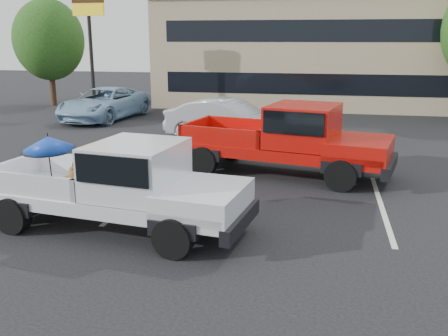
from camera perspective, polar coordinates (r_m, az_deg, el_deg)
The scene contains 11 objects.
ground at distance 10.61m, azimuth 2.28°, elevation -6.89°, with size 90.00×90.00×0.00m, color black.
stripe_left at distance 13.18m, azimuth -9.31°, elevation -2.69°, with size 0.12×5.00×0.01m, color silver.
stripe_right at distance 12.47m, azimuth 17.57°, elevation -4.23°, with size 0.12×5.00×0.01m, color silver.
motel_building at distance 30.74m, azimuth 12.53°, elevation 13.13°, with size 20.40×8.40×6.30m.
motel_sign at distance 26.40m, azimuth -15.17°, elevation 15.90°, with size 1.60×0.22×6.00m.
tree_left at distance 30.92m, azimuth -19.39°, elevation 13.64°, with size 3.96×3.96×6.02m.
tree_back at distance 34.04m, azimuth 19.54°, elevation 14.82°, with size 4.68×4.68×7.11m.
silver_pickup at distance 10.34m, azimuth -11.03°, elevation -1.58°, with size 5.90×2.71×2.06m.
red_pickup at distance 14.44m, azimuth 8.25°, elevation 3.51°, with size 6.59×3.45×2.07m.
silver_sedan at distance 19.13m, azimuth 0.46°, elevation 5.43°, with size 1.70×4.88×1.61m, color #A1A3A8.
blue_suv at distance 25.09m, azimuth -13.53°, elevation 7.17°, with size 2.53×5.50×1.53m, color #88ACCA.
Camera 1 is at (1.52, -9.74, 3.92)m, focal length 40.00 mm.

